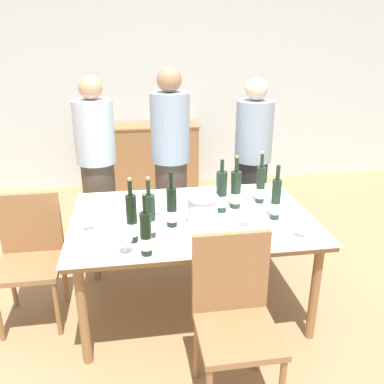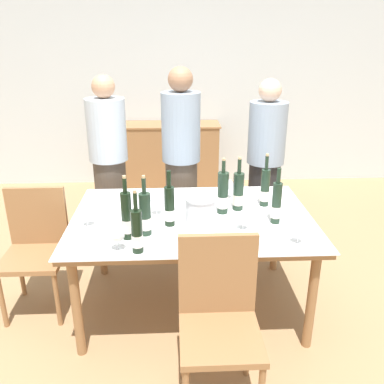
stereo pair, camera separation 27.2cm
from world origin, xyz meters
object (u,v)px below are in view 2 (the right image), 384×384
(dining_table, at_px, (192,225))
(wine_glass_2, at_px, (299,229))
(sideboard_cabinet, at_px, (166,156))
(wine_bottle_6, at_px, (169,207))
(wine_bottle_0, at_px, (137,232))
(person_guest_right, at_px, (265,167))
(wine_glass_4, at_px, (243,217))
(chair_left_end, at_px, (36,242))
(wine_bottle_5, at_px, (223,194))
(chair_near_front, at_px, (219,312))
(wine_bottle_7, at_px, (276,204))
(wine_bottle_4, at_px, (238,192))
(wine_bottle_2, at_px, (265,188))
(wine_glass_5, at_px, (117,235))
(person_host, at_px, (110,169))
(wine_glass_0, at_px, (156,200))
(wine_glass_3, at_px, (228,185))
(wine_glass_1, at_px, (87,212))
(person_guest_left, at_px, (181,164))
(wine_bottle_3, at_px, (145,215))
(ice_bucket, at_px, (200,210))

(dining_table, xyz_separation_m, wine_glass_2, (0.61, -0.42, 0.16))
(sideboard_cabinet, bearing_deg, wine_bottle_6, -88.53)
(sideboard_cabinet, distance_m, dining_table, 2.53)
(wine_bottle_0, xyz_separation_m, person_guest_right, (1.03, 1.38, -0.08))
(wine_glass_4, relative_size, chair_left_end, 0.15)
(wine_bottle_5, xyz_separation_m, wine_glass_2, (0.40, -0.47, -0.04))
(chair_near_front, bearing_deg, wine_bottle_7, 56.31)
(wine_bottle_4, relative_size, person_guest_right, 0.25)
(wine_bottle_2, relative_size, chair_near_front, 0.42)
(person_guest_right, bearing_deg, sideboard_cabinet, 119.89)
(wine_glass_5, height_order, person_guest_right, person_guest_right)
(wine_bottle_4, bearing_deg, chair_left_end, -179.08)
(wine_bottle_0, bearing_deg, wine_glass_2, 3.26)
(chair_left_end, bearing_deg, wine_glass_4, -11.82)
(wine_glass_2, xyz_separation_m, person_host, (-1.29, 1.29, -0.02))
(sideboard_cabinet, xyz_separation_m, chair_left_end, (-0.89, -2.43, 0.08))
(dining_table, relative_size, wine_glass_0, 10.43)
(wine_bottle_4, height_order, chair_left_end, wine_bottle_4)
(wine_glass_0, bearing_deg, wine_glass_3, 27.65)
(person_host, height_order, person_guest_right, person_host)
(wine_glass_2, relative_size, wine_glass_5, 0.98)
(wine_bottle_5, relative_size, chair_left_end, 0.45)
(sideboard_cabinet, bearing_deg, wine_glass_1, -100.02)
(wine_glass_4, xyz_separation_m, person_guest_left, (-0.37, 1.07, 0.02))
(wine_bottle_7, relative_size, person_guest_right, 0.24)
(wine_glass_1, distance_m, person_guest_right, 1.73)
(wine_bottle_6, relative_size, wine_glass_2, 2.72)
(wine_glass_0, relative_size, wine_glass_3, 1.02)
(wine_bottle_7, distance_m, wine_glass_3, 0.51)
(wine_bottle_3, xyz_separation_m, chair_left_end, (-0.81, 0.34, -0.35))
(ice_bucket, bearing_deg, chair_near_front, -85.08)
(ice_bucket, relative_size, wine_bottle_7, 0.55)
(wine_bottle_2, bearing_deg, wine_bottle_7, -87.65)
(wine_bottle_2, distance_m, wine_glass_2, 0.59)
(sideboard_cabinet, height_order, wine_bottle_7, wine_bottle_7)
(person_host, bearing_deg, wine_bottle_2, -29.94)
(wine_bottle_5, height_order, wine_glass_0, wine_bottle_5)
(person_guest_right, bearing_deg, wine_glass_0, -137.15)
(wine_glass_1, relative_size, wine_glass_2, 1.08)
(wine_bottle_2, height_order, wine_bottle_4, wine_bottle_2)
(wine_glass_1, bearing_deg, dining_table, 10.20)
(wine_glass_3, relative_size, wine_glass_5, 1.10)
(wine_glass_3, xyz_separation_m, person_guest_left, (-0.34, 0.55, -0.00))
(wine_bottle_0, relative_size, wine_glass_5, 2.71)
(sideboard_cabinet, xyz_separation_m, wine_bottle_7, (0.77, -2.64, 0.44))
(chair_near_front, bearing_deg, person_guest_left, 95.48)
(wine_bottle_4, height_order, wine_glass_1, wine_bottle_4)
(wine_bottle_6, bearing_deg, wine_glass_3, 45.06)
(wine_bottle_2, relative_size, wine_glass_4, 2.97)
(wine_bottle_0, relative_size, wine_bottle_5, 0.96)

